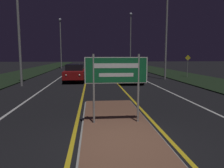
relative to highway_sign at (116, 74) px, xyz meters
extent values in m
plane|color=black|center=(0.00, -1.72, -1.74)|extent=(160.00, 160.00, 0.00)
cube|color=#999993|center=(0.00, 0.00, -1.72)|extent=(2.31, 7.26, 0.05)
cube|color=brown|center=(0.00, 0.00, -1.69)|extent=(2.19, 7.14, 0.10)
cube|color=black|center=(-9.50, 18.28, -1.70)|extent=(5.00, 100.00, 0.08)
cube|color=black|center=(9.50, 18.28, -1.70)|extent=(5.00, 100.00, 0.08)
cube|color=gold|center=(-1.34, 23.28, -1.74)|extent=(0.12, 70.00, 0.01)
cube|color=gold|center=(1.34, 23.28, -1.74)|extent=(0.12, 70.00, 0.01)
cube|color=silver|center=(-4.20, 23.28, -1.74)|extent=(0.12, 70.00, 0.01)
cube|color=silver|center=(4.20, 23.28, -1.74)|extent=(0.12, 70.00, 0.01)
cube|color=silver|center=(-7.20, 23.28, -1.74)|extent=(0.10, 70.00, 0.01)
cube|color=silver|center=(7.20, 23.28, -1.74)|extent=(0.10, 70.00, 0.01)
cylinder|color=#9E9E99|center=(-0.74, 0.00, -0.50)|extent=(0.07, 0.07, 2.29)
cylinder|color=#9E9E99|center=(0.74, 0.00, -0.50)|extent=(0.07, 0.07, 2.29)
cube|color=#146033|center=(0.00, 0.00, 0.12)|extent=(2.06, 0.04, 0.86)
cube|color=white|center=(0.00, -0.02, 0.12)|extent=(2.06, 0.00, 0.86)
cube|color=#146033|center=(0.00, -0.02, 0.12)|extent=(2.00, 0.01, 0.81)
cube|color=white|center=(0.00, -0.02, 0.27)|extent=(1.45, 0.01, 0.15)
cube|color=white|center=(0.00, -0.02, -0.03)|extent=(1.14, 0.01, 0.12)
cylinder|color=#9E9E99|center=(-6.19, 10.14, 3.14)|extent=(0.18, 0.18, 9.76)
cylinder|color=#9E9E99|center=(-6.29, 33.26, 2.51)|extent=(0.18, 0.18, 8.50)
sphere|color=white|center=(-6.29, 33.26, 6.89)|extent=(0.44, 0.44, 0.44)
cylinder|color=#9E9E99|center=(6.38, 13.75, 2.78)|extent=(0.18, 0.18, 9.05)
cylinder|color=#9E9E99|center=(6.68, 34.97, 3.25)|extent=(0.18, 0.18, 9.97)
sphere|color=white|center=(6.68, 34.97, 8.38)|extent=(0.51, 0.51, 0.51)
cube|color=silver|center=(2.40, 11.63, -1.10)|extent=(1.85, 4.66, 0.57)
cube|color=black|center=(2.40, 11.35, -0.56)|extent=(1.63, 2.42, 0.51)
sphere|color=red|center=(1.83, 9.32, -1.03)|extent=(0.14, 0.14, 0.14)
sphere|color=red|center=(2.98, 9.32, -1.03)|extent=(0.14, 0.14, 0.14)
cylinder|color=black|center=(1.52, 13.08, -1.38)|extent=(0.22, 0.71, 0.71)
cylinder|color=black|center=(3.29, 13.08, -1.38)|extent=(0.22, 0.71, 0.71)
cylinder|color=black|center=(1.52, 10.19, -1.38)|extent=(0.22, 0.71, 0.71)
cylinder|color=black|center=(3.29, 10.19, -1.38)|extent=(0.22, 0.71, 0.71)
cube|color=black|center=(2.43, 21.77, -1.10)|extent=(1.80, 4.38, 0.65)
cube|color=black|center=(2.43, 21.51, -0.55)|extent=(1.59, 2.28, 0.44)
sphere|color=red|center=(1.87, 19.60, -1.02)|extent=(0.14, 0.14, 0.14)
sphere|color=red|center=(2.99, 19.60, -1.02)|extent=(0.14, 0.14, 0.14)
cylinder|color=black|center=(1.57, 23.13, -1.42)|extent=(0.22, 0.64, 0.64)
cylinder|color=black|center=(3.30, 23.13, -1.42)|extent=(0.22, 0.64, 0.64)
cylinder|color=black|center=(1.57, 20.41, -1.42)|extent=(0.22, 0.64, 0.64)
cylinder|color=black|center=(3.30, 20.41, -1.42)|extent=(0.22, 0.64, 0.64)
cube|color=maroon|center=(-2.32, 12.74, -1.05)|extent=(1.73, 4.35, 0.66)
cube|color=black|center=(-2.32, 13.00, -0.45)|extent=(1.52, 2.26, 0.54)
sphere|color=white|center=(-2.86, 10.58, -0.97)|extent=(0.14, 0.14, 0.14)
sphere|color=white|center=(-1.79, 10.58, -0.97)|extent=(0.14, 0.14, 0.14)
cylinder|color=black|center=(-3.15, 11.39, -1.38)|extent=(0.22, 0.71, 0.71)
cylinder|color=black|center=(-1.50, 11.39, -1.38)|extent=(0.22, 0.71, 0.71)
cylinder|color=black|center=(-3.15, 14.09, -1.38)|extent=(0.22, 0.71, 0.71)
cylinder|color=black|center=(-1.50, 14.09, -1.38)|extent=(0.22, 0.71, 0.71)
cylinder|color=#9E9E99|center=(9.38, 15.36, -0.63)|extent=(0.06, 0.06, 2.07)
cube|color=yellow|center=(9.38, 15.36, 0.35)|extent=(0.60, 0.02, 0.60)
camera|label=1|loc=(-0.80, -7.09, 0.60)|focal=35.00mm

